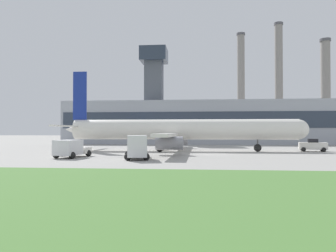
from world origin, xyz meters
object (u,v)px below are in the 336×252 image
(fuel_truck, at_px, (137,147))
(airplane, at_px, (180,130))
(baggage_truck, at_px, (71,149))
(pushback_tug, at_px, (313,146))

(fuel_truck, bearing_deg, airplane, 75.78)
(airplane, bearing_deg, baggage_truck, -130.31)
(pushback_tug, xyz_separation_m, baggage_truck, (-28.90, -13.57, 0.15))
(airplane, xyz_separation_m, pushback_tug, (18.27, 1.04, -2.17))
(baggage_truck, bearing_deg, airplane, 49.69)
(fuel_truck, bearing_deg, baggage_truck, 171.32)
(airplane, relative_size, baggage_truck, 6.79)
(pushback_tug, height_order, baggage_truck, baggage_truck)
(pushback_tug, relative_size, baggage_truck, 0.77)
(pushback_tug, relative_size, fuel_truck, 0.63)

